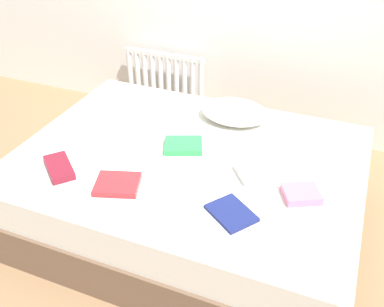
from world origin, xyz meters
name	(u,v)px	position (x,y,z in m)	size (l,w,h in m)	color
ground_plane	(189,219)	(0.00, 0.00, 0.00)	(8.00, 8.00, 0.00)	#93704C
bed	(189,189)	(0.00, 0.00, 0.25)	(2.00, 1.50, 0.50)	brown
radiator	(165,81)	(-0.72, 1.20, 0.33)	(0.72, 0.04, 0.51)	white
pillow	(235,112)	(0.12, 0.49, 0.56)	(0.44, 0.33, 0.12)	white
textbook_white	(257,172)	(0.41, -0.04, 0.52)	(0.20, 0.17, 0.04)	white
textbook_navy	(231,213)	(0.38, -0.39, 0.51)	(0.22, 0.17, 0.02)	navy
textbook_maroon	(59,167)	(-0.60, -0.41, 0.52)	(0.25, 0.12, 0.04)	maroon
textbook_pink	(301,194)	(0.67, -0.13, 0.52)	(0.18, 0.15, 0.04)	pink
textbook_green	(183,145)	(-0.06, 0.06, 0.52)	(0.22, 0.17, 0.04)	green
textbook_red	(117,184)	(-0.23, -0.41, 0.52)	(0.23, 0.19, 0.03)	red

